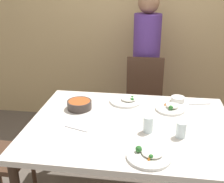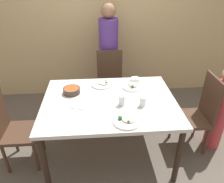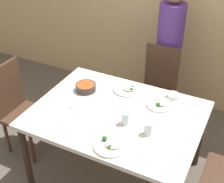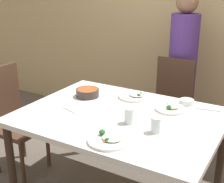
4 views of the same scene
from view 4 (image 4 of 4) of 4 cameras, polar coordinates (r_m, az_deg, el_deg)
The scene contains 14 objects.
wall_back at distance 3.61m, azimuth 14.17°, elevation 13.45°, with size 10.00×0.06×2.70m.
dining_table at distance 2.35m, azimuth 1.47°, elevation -5.85°, with size 1.46×1.10×0.77m.
chair_adult_spot at distance 3.15m, azimuth 10.50°, elevation -2.81°, with size 0.40×0.40×0.99m.
chair_empty_left at distance 3.01m, azimuth -17.61°, elevation -4.59°, with size 0.40×0.40×0.99m.
person_adult at distance 3.35m, azimuth 12.60°, elevation 2.86°, with size 0.29×0.29×1.62m.
bowl_curry at distance 2.67m, azimuth -4.50°, elevation -0.20°, with size 0.20×0.20×0.07m.
plate_rice_adult at distance 2.43m, azimuth 10.72°, elevation -3.03°, with size 0.23×0.23×0.05m.
plate_rice_child at distance 1.95m, azimuth -0.52°, elevation -8.75°, with size 0.26×0.26×0.06m.
plate_noodles at distance 2.65m, azimuth 4.20°, elevation -0.82°, with size 0.27×0.27×0.05m.
bowl_rice_small at distance 2.57m, azimuth 13.51°, elevation -1.82°, with size 0.12×0.12×0.04m.
glass_water_tall at distance 2.06m, azimuth 8.00°, elevation -6.10°, with size 0.07×0.07×0.11m.
glass_water_short at distance 2.17m, azimuth 3.14°, elevation -4.47°, with size 0.07×0.07×0.11m.
fork_steel at distance 2.51m, azimuth 17.16°, elevation -3.17°, with size 0.18×0.05×0.01m.
spoon_steel at distance 2.41m, azimuth -7.66°, elevation -3.43°, with size 0.18×0.08×0.01m.
Camera 4 is at (1.02, -1.86, 1.71)m, focal length 50.00 mm.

